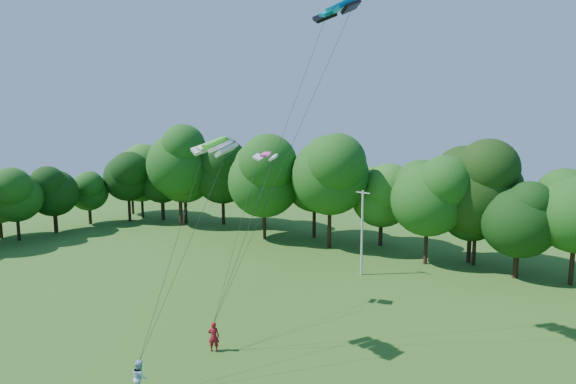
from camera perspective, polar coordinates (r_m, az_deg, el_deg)
The scene contains 9 objects.
utility_pole at distance 42.40m, azimuth 9.38°, elevation -5.01°, with size 1.57×0.46×8.00m.
kite_flyer_left at distance 29.12m, azimuth -9.41°, elevation -17.65°, with size 0.68×0.45×1.87m, color maroon.
kite_flyer_right at distance 25.88m, azimuth -18.31°, elevation -21.42°, with size 0.90×0.70×1.84m, color #ADD2F0.
kite_teal at distance 28.21m, azimuth 6.31°, elevation 22.53°, with size 3.36×2.46×0.82m.
kite_green at distance 25.85m, azimuth -9.30°, elevation 6.22°, with size 3.33×2.10×0.66m.
kite_pink at distance 33.25m, azimuth -2.85°, elevation 4.80°, with size 1.97×1.39×0.36m.
tree_back_west at distance 65.26m, azimuth -13.65°, elevation 3.71°, with size 10.02×10.02×14.57m.
tree_back_center at distance 48.01m, azimuth 22.98°, elevation 1.32°, with size 9.42×9.42×13.69m.
tree_flank_west at distance 64.10m, azimuth -31.33°, elevation 0.07°, with size 6.75×6.75×9.82m.
Camera 1 is at (17.05, -10.23, 13.32)m, focal length 28.00 mm.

